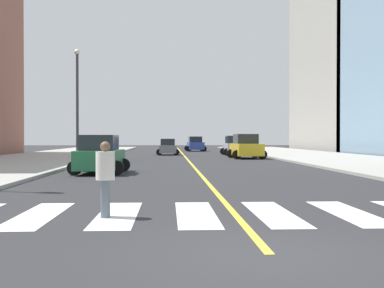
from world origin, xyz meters
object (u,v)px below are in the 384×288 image
car_blue_fourth (195,144)px  street_lamp (77,95)px  car_yellow_nearest (246,147)px  car_gray_fifth (168,147)px  car_green_second (100,155)px  pedestrian_crossing (105,176)px  car_silver_third (235,146)px

car_blue_fourth → street_lamp: size_ratio=0.53×
car_yellow_nearest → street_lamp: (-13.48, -4.50, 4.00)m
car_gray_fifth → car_yellow_nearest: bearing=-53.1°
car_yellow_nearest → car_gray_fifth: (-6.74, 8.76, -0.20)m
car_gray_fifth → street_lamp: bearing=-117.7°
car_green_second → car_gray_fifth: car_green_second is taller
car_yellow_nearest → car_green_second: (-10.02, -17.24, -0.09)m
car_yellow_nearest → pedestrian_crossing: car_yellow_nearest is taller
car_gray_fifth → car_green_second: bearing=-97.9°
car_yellow_nearest → car_blue_fourth: bearing=-84.8°
pedestrian_crossing → street_lamp: street_lamp is taller
car_gray_fifth → pedestrian_crossing: 39.56m
car_gray_fifth → car_blue_fourth: bearing=75.0°
car_silver_third → pedestrian_crossing: size_ratio=2.63×
car_silver_third → car_gray_fifth: 6.92m
pedestrian_crossing → car_blue_fourth: bearing=-6.5°
car_green_second → car_yellow_nearest: bearing=61.5°
pedestrian_crossing → street_lamp: bearing=10.5°
car_silver_third → pedestrian_crossing: 39.74m
car_yellow_nearest → car_green_second: car_yellow_nearest is taller
car_yellow_nearest → car_blue_fourth: size_ratio=1.08×
car_yellow_nearest → car_green_second: 19.94m
car_silver_third → car_yellow_nearest: bearing=88.3°
car_yellow_nearest → car_silver_third: car_yellow_nearest is taller
car_blue_fourth → street_lamp: (-10.37, -27.46, 4.07)m
car_yellow_nearest → pedestrian_crossing: (-8.03, -30.78, -0.05)m
car_green_second → pedestrian_crossing: car_green_second is taller
car_yellow_nearest → street_lamp: 14.76m
car_silver_third → car_gray_fifth: bearing=-6.1°
street_lamp → car_green_second: bearing=-74.8°
car_silver_third → car_blue_fourth: size_ratio=1.01×
car_green_second → car_blue_fourth: size_ratio=0.98×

